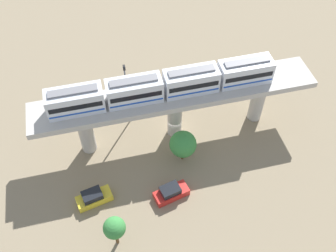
# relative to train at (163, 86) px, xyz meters

# --- Properties ---
(ground_plane) EXTENTS (120.00, 120.00, 0.00)m
(ground_plane) POSITION_rel_train_xyz_m (0.00, -1.52, -9.21)
(ground_plane) COLOR #84755B
(viaduct) EXTENTS (5.20, 35.80, 7.68)m
(viaduct) POSITION_rel_train_xyz_m (0.00, -1.52, -3.21)
(viaduct) COLOR #B7B2AA
(viaduct) RESTS_ON ground
(train) EXTENTS (2.64, 27.45, 3.24)m
(train) POSITION_rel_train_xyz_m (0.00, 0.00, 0.00)
(train) COLOR silver
(train) RESTS_ON viaduct
(parked_car_red) EXTENTS (2.70, 4.50, 1.76)m
(parked_car_red) POSITION_rel_train_xyz_m (-9.57, 1.36, -8.47)
(parked_car_red) COLOR red
(parked_car_red) RESTS_ON ground
(parked_car_yellow) EXTENTS (2.61, 4.48, 1.76)m
(parked_car_yellow) POSITION_rel_train_xyz_m (-8.04, 10.47, -8.47)
(parked_car_yellow) COLOR yellow
(parked_car_yellow) RESTS_ON ground
(tree_near_viaduct) EXTENTS (3.43, 3.43, 4.76)m
(tree_near_viaduct) POSITION_rel_train_xyz_m (-4.54, -1.43, -6.19)
(tree_near_viaduct) COLOR brown
(tree_near_viaduct) RESTS_ON ground
(tree_mid_lot) EXTENTS (2.44, 2.44, 4.87)m
(tree_mid_lot) POSITION_rel_train_xyz_m (-13.88, 8.59, -5.62)
(tree_mid_lot) COLOR brown
(tree_mid_lot) RESTS_ON ground
(signal_post) EXTENTS (0.44, 0.28, 10.28)m
(signal_post) POSITION_rel_train_xyz_m (3.40, 4.05, -3.55)
(signal_post) COLOR #4C4C51
(signal_post) RESTS_ON ground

